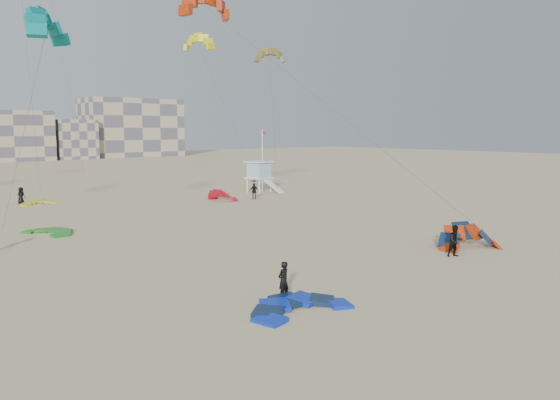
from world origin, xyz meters
TOP-DOWN VIEW (x-y plane):
  - ground at (0.00, 0.00)m, footprint 320.00×320.00m
  - kite_ground_blue at (-1.85, 1.60)m, footprint 4.49×4.69m
  - kite_ground_orange at (14.40, 3.69)m, footprint 5.36×5.35m
  - kite_ground_green at (-4.65, 25.90)m, footprint 5.02×4.89m
  - kite_ground_red_far at (15.44, 33.50)m, footprint 4.54×4.49m
  - kite_ground_yellow at (-0.55, 43.20)m, footprint 3.68×3.83m
  - kitesurfer_main at (-1.37, 3.20)m, footprint 0.70×0.53m
  - kitesurfer_b at (11.79, 3.03)m, footprint 1.13×1.03m
  - kitesurfer_d at (18.81, 32.36)m, footprint 1.02×1.04m
  - kitesurfer_e at (-1.87, 44.19)m, footprint 0.99×0.84m
  - kitesurfer_f at (30.73, 48.49)m, footprint 0.68×1.73m
  - kite_fly_teal_a at (-4.83, 23.36)m, footprint 6.30×5.85m
  - kite_fly_orange at (8.49, 25.08)m, footprint 8.72×24.50m
  - kite_fly_olive at (20.76, 32.02)m, footprint 4.23×4.27m
  - kite_fly_yellow at (22.66, 49.79)m, footprint 12.44×5.73m
  - lifeguard_tower_near at (23.27, 37.33)m, footprint 3.07×5.37m
  - flagpole at (23.25, 36.65)m, footprint 0.62×0.10m
  - condo_east at (50.00, 132.00)m, footprint 26.00×14.00m
  - condo_fill_right at (32.00, 128.00)m, footprint 10.00×10.00m

SIDE VIEW (x-z plane):
  - ground at x=0.00m, z-range 0.00..0.00m
  - kite_ground_blue at x=-1.85m, z-range -0.54..0.54m
  - kite_ground_orange at x=14.40m, z-range -2.10..2.10m
  - kite_ground_green at x=-4.65m, z-range -0.32..0.32m
  - kite_ground_red_far at x=15.44m, z-range -1.81..1.81m
  - kite_ground_yellow at x=-0.55m, z-range -0.44..0.44m
  - kitesurfer_main at x=-1.37m, z-range 0.00..1.72m
  - kitesurfer_e at x=-1.87m, z-range 0.00..1.73m
  - kitesurfer_d at x=18.81m, z-range 0.00..1.75m
  - kitesurfer_f at x=30.73m, z-range 0.00..1.83m
  - kitesurfer_b at x=11.79m, z-range 0.00..1.89m
  - lifeguard_tower_near at x=23.27m, z-range -0.02..3.74m
  - flagpole at x=23.25m, z-range 0.20..7.80m
  - condo_fill_right at x=32.00m, z-range 0.00..10.00m
  - condo_east at x=50.00m, z-range 0.00..16.00m
  - kite_fly_teal_a at x=-4.83m, z-range 6.70..21.45m
  - kite_fly_olive at x=20.76m, z-range 7.52..23.05m
  - kite_fly_orange at x=8.49m, z-range 8.64..26.48m
  - kite_fly_yellow at x=22.66m, z-range 9.22..28.50m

